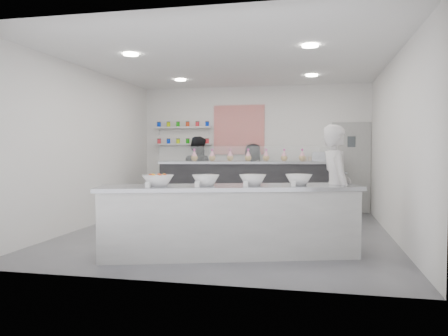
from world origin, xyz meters
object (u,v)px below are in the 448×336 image
at_px(prep_counter, 229,221).
at_px(staff_right, 253,178).
at_px(staff_left, 197,173).
at_px(woman_prep, 336,188).
at_px(espresso_machine, 325,162).
at_px(espresso_ledge, 318,192).
at_px(back_bar, 248,188).

height_order(prep_counter, staff_right, staff_right).
bearing_deg(staff_left, woman_prep, 139.83).
height_order(staff_left, staff_right, staff_left).
distance_m(prep_counter, espresso_machine, 4.71).
height_order(prep_counter, espresso_ledge, prep_counter).
bearing_deg(woman_prep, prep_counter, 96.22).
height_order(back_bar, espresso_ledge, back_bar).
bearing_deg(espresso_ledge, staff_left, -176.40).
relative_size(espresso_machine, staff_right, 0.36).
bearing_deg(staff_left, espresso_machine, -166.88).
xyz_separation_m(prep_counter, espresso_ledge, (1.22, 4.45, -0.01)).
bearing_deg(prep_counter, woman_prep, 5.63).
height_order(espresso_machine, staff_right, staff_right).
bearing_deg(back_bar, prep_counter, -95.72).
distance_m(back_bar, staff_left, 1.47).
height_order(prep_counter, staff_left, staff_left).
bearing_deg(woman_prep, back_bar, 13.20).
distance_m(espresso_ledge, staff_left, 2.90).
relative_size(espresso_machine, woman_prep, 0.32).
distance_m(espresso_ledge, espresso_machine, 0.71).
relative_size(espresso_ledge, espresso_machine, 2.21).
bearing_deg(espresso_ledge, prep_counter, -105.32).
height_order(espresso_ledge, staff_right, staff_right).
relative_size(back_bar, staff_left, 2.19).
xyz_separation_m(espresso_machine, staff_right, (-1.65, -0.18, -0.37)).
bearing_deg(woman_prep, staff_left, 23.90).
height_order(espresso_ledge, espresso_machine, espresso_machine).
relative_size(prep_counter, back_bar, 0.91).
distance_m(back_bar, espresso_machine, 1.92).
relative_size(espresso_machine, staff_left, 0.33).
distance_m(woman_prep, staff_left, 4.80).
xyz_separation_m(back_bar, espresso_ledge, (1.53, 0.72, -0.13)).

